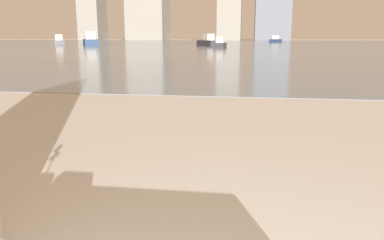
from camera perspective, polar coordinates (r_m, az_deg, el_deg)
harbor_water at (r=61.75m, az=8.20°, el=11.46°), size 180.00×110.00×0.01m
harbor_boat_1 at (r=36.70m, az=4.30°, el=11.47°), size 1.11×2.87×1.06m
harbor_boat_2 at (r=45.10m, az=2.48°, el=11.84°), size 3.08×3.80×1.39m
harbor_boat_3 at (r=72.95m, az=12.62°, el=11.81°), size 2.50×3.64×1.30m
harbor_boat_4 at (r=52.63m, az=-19.61°, el=11.23°), size 2.79×3.72×1.34m
harbor_boat_5 at (r=46.77m, az=-15.22°, el=11.56°), size 3.31×4.58×1.64m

